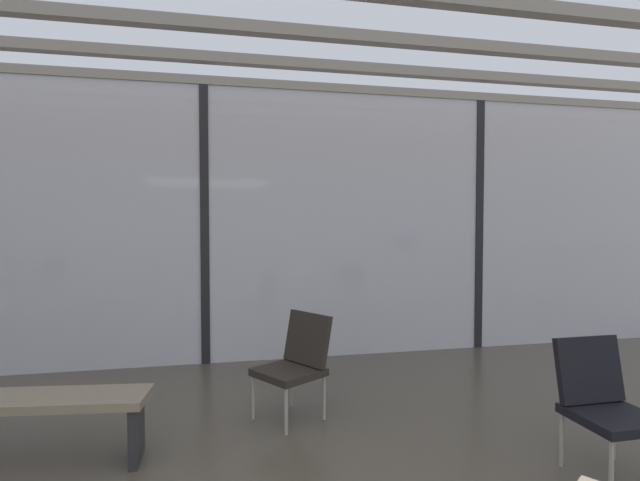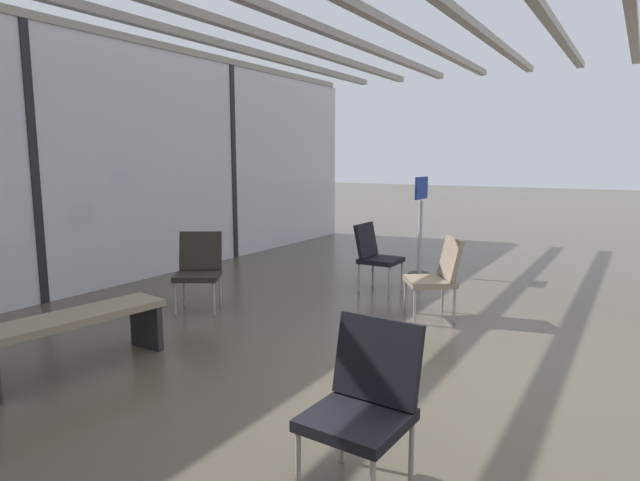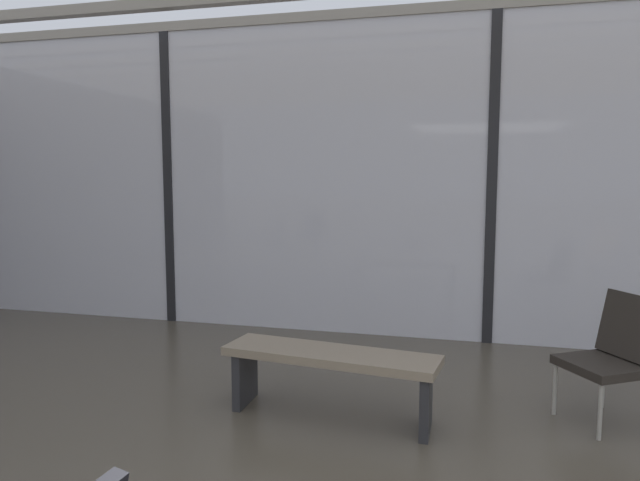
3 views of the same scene
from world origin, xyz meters
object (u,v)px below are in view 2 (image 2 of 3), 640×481
Objects in this scene: waiting_bench at (73,327)px; lounge_chair_3 at (375,253)px; lounge_chair_1 at (438,273)px; lounge_chair_4 at (199,266)px; lounge_chair_2 at (365,396)px; info_sign at (420,229)px.

lounge_chair_3 is at bearing 173.31° from waiting_bench.
lounge_chair_1 is 2.66m from lounge_chair_4.
lounge_chair_4 is (2.06, 3.12, 0.00)m from lounge_chair_2.
waiting_bench is 5.00m from info_sign.
lounge_chair_1 is 1.00× the size of lounge_chair_3.
lounge_chair_1 is at bearing 152.55° from waiting_bench.
waiting_bench is (-3.71, 0.91, -0.13)m from lounge_chair_3.
lounge_chair_3 is at bearing 117.67° from lounge_chair_2.
info_sign is (1.17, -0.18, 0.18)m from lounge_chair_3.
waiting_bench is at bearing 167.40° from info_sign.
info_sign is (1.94, 0.93, 0.18)m from lounge_chair_1.
lounge_chair_3 is at bearing 171.37° from info_sign.
lounge_chair_2 is at bearing -162.37° from info_sign.
lounge_chair_4 reaches higher than waiting_bench.
lounge_chair_2 is 2.70m from waiting_bench.
info_sign is (4.87, -1.09, 0.32)m from waiting_bench.
lounge_chair_1 is 0.57× the size of waiting_bench.
waiting_bench is (0.18, 2.69, -0.13)m from lounge_chair_2.
lounge_chair_3 is 1.00× the size of lounge_chair_4.
lounge_chair_3 is 2.26m from lounge_chair_4.
lounge_chair_1 is at bearing -125.19° from lounge_chair_3.
info_sign is at bearing -9.06° from lounge_chair_3.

